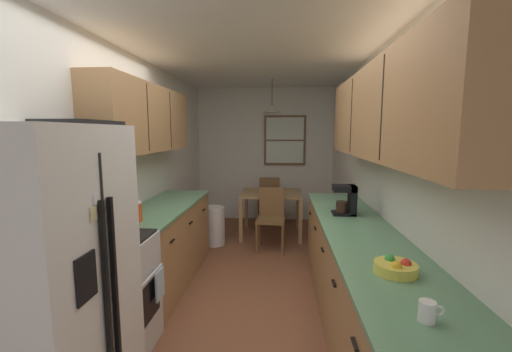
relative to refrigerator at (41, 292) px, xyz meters
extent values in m
plane|color=brown|center=(0.93, 2.19, -0.88)|extent=(12.00, 12.00, 0.00)
cube|color=white|center=(-0.42, 2.19, 0.40)|extent=(0.10, 9.00, 2.55)
cube|color=white|center=(2.28, 2.19, 0.40)|extent=(0.10, 9.00, 2.55)
cube|color=white|center=(0.93, 4.84, 0.40)|extent=(4.40, 0.10, 2.55)
cube|color=white|center=(0.93, 2.19, 1.71)|extent=(4.40, 9.00, 0.08)
cube|color=white|center=(0.00, 0.00, 0.00)|extent=(0.73, 0.81, 1.75)
cube|color=black|center=(0.37, 0.00, -0.05)|extent=(0.01, 0.01, 1.58)
cube|color=black|center=(0.38, -0.04, -0.05)|extent=(0.02, 0.02, 1.12)
cube|color=black|center=(0.38, 0.04, -0.05)|extent=(0.02, 0.02, 1.12)
cube|color=black|center=(0.37, -0.18, 0.18)|extent=(0.01, 0.15, 0.22)
cube|color=beige|center=(0.37, -0.08, 0.45)|extent=(0.01, 0.05, 0.07)
cube|color=white|center=(0.37, -0.06, 0.52)|extent=(0.01, 0.04, 0.05)
cube|color=silver|center=(-0.06, 0.73, -0.43)|extent=(0.62, 0.61, 0.90)
cube|color=black|center=(0.26, 0.73, -0.46)|extent=(0.01, 0.42, 0.30)
cube|color=silver|center=(0.28, 0.73, -0.25)|extent=(0.02, 0.48, 0.02)
cube|color=black|center=(-0.06, 0.73, 0.03)|extent=(0.59, 0.58, 0.02)
cube|color=silver|center=(-0.34, 0.73, 0.12)|extent=(0.06, 0.61, 0.20)
cylinder|color=#2D2D2D|center=(-0.20, 0.59, 0.05)|extent=(0.15, 0.15, 0.01)
cylinder|color=#2D2D2D|center=(-0.20, 0.86, 0.05)|extent=(0.15, 0.15, 0.01)
cylinder|color=#2D2D2D|center=(0.08, 0.59, 0.05)|extent=(0.15, 0.15, 0.01)
cylinder|color=#2D2D2D|center=(0.08, 0.86, 0.05)|extent=(0.15, 0.15, 0.01)
cube|color=black|center=(-0.18, 0.73, 0.76)|extent=(0.38, 0.57, 0.32)
cube|color=black|center=(0.02, 0.67, 0.76)|extent=(0.01, 0.34, 0.20)
cube|color=#2D2D33|center=(0.02, 0.92, 0.76)|extent=(0.01, 0.11, 0.20)
cube|color=#A87A4C|center=(-0.07, 1.97, -0.44)|extent=(0.60, 1.87, 0.87)
cube|color=#60936B|center=(-0.07, 1.97, 0.01)|extent=(0.63, 1.89, 0.03)
cube|color=black|center=(0.24, 1.35, -0.18)|extent=(0.02, 0.10, 0.01)
cube|color=black|center=(0.24, 1.97, -0.18)|extent=(0.02, 0.10, 0.01)
cube|color=black|center=(0.24, 2.59, -0.18)|extent=(0.02, 0.10, 0.01)
cube|color=#A87A4C|center=(-0.21, 1.92, 0.98)|extent=(0.32, 1.97, 0.71)
cube|color=#2D2319|center=(-0.04, 1.60, 0.98)|extent=(0.01, 0.01, 0.65)
cube|color=#2D2319|center=(-0.04, 2.25, 0.98)|extent=(0.01, 0.01, 0.65)
cube|color=#A87A4C|center=(1.93, 1.23, -0.44)|extent=(0.60, 3.19, 0.87)
cube|color=#60936B|center=(1.93, 1.23, 0.01)|extent=(0.63, 3.21, 0.03)
cube|color=black|center=(1.62, -0.05, -0.18)|extent=(0.02, 0.10, 0.01)
cube|color=black|center=(1.62, 0.59, -0.18)|extent=(0.02, 0.10, 0.01)
cube|color=black|center=(1.62, 1.23, -0.18)|extent=(0.02, 0.10, 0.01)
cube|color=black|center=(1.62, 1.87, -0.18)|extent=(0.02, 0.10, 0.01)
cube|color=black|center=(1.62, 2.51, -0.18)|extent=(0.02, 0.10, 0.01)
cube|color=#A87A4C|center=(2.07, 1.18, 0.99)|extent=(0.32, 2.89, 0.74)
cube|color=#2D2319|center=(1.91, 0.70, 0.99)|extent=(0.01, 0.01, 0.68)
cube|color=#2D2319|center=(1.91, 1.66, 0.99)|extent=(0.01, 0.01, 0.68)
cube|color=#A87F51|center=(1.09, 3.77, -0.17)|extent=(0.98, 0.86, 0.03)
cube|color=#A87F51|center=(0.63, 3.37, -0.53)|extent=(0.06, 0.06, 0.70)
cube|color=#A87F51|center=(1.55, 3.37, -0.53)|extent=(0.06, 0.06, 0.70)
cube|color=#A87F51|center=(0.63, 4.17, -0.53)|extent=(0.06, 0.06, 0.70)
cube|color=#A87F51|center=(1.55, 4.17, -0.53)|extent=(0.06, 0.06, 0.70)
cube|color=brown|center=(1.11, 3.06, -0.43)|extent=(0.42, 0.42, 0.04)
cube|color=brown|center=(1.12, 3.24, -0.20)|extent=(0.37, 0.05, 0.45)
cylinder|color=brown|center=(1.28, 2.87, -0.66)|extent=(0.04, 0.04, 0.43)
cylinder|color=brown|center=(0.92, 2.89, -0.66)|extent=(0.04, 0.04, 0.43)
cylinder|color=brown|center=(1.30, 3.23, -0.66)|extent=(0.04, 0.04, 0.43)
cylinder|color=brown|center=(0.93, 3.25, -0.66)|extent=(0.04, 0.04, 0.43)
cube|color=brown|center=(1.02, 4.47, -0.43)|extent=(0.44, 0.44, 0.04)
cube|color=brown|center=(1.04, 4.29, -0.20)|extent=(0.37, 0.07, 0.45)
cylinder|color=brown|center=(0.82, 4.63, -0.66)|extent=(0.04, 0.04, 0.43)
cylinder|color=brown|center=(1.18, 4.68, -0.66)|extent=(0.04, 0.04, 0.43)
cylinder|color=brown|center=(0.86, 4.27, -0.66)|extent=(0.04, 0.04, 0.43)
cylinder|color=brown|center=(1.22, 4.31, -0.66)|extent=(0.04, 0.04, 0.43)
cylinder|color=black|center=(1.09, 3.77, 1.46)|extent=(0.01, 0.01, 0.43)
cone|color=#B7B2A8|center=(1.09, 3.77, 1.20)|extent=(0.29, 0.29, 0.10)
sphere|color=white|center=(1.09, 3.77, 1.22)|extent=(0.06, 0.06, 0.06)
cube|color=brown|center=(1.31, 4.77, 0.68)|extent=(0.79, 0.04, 0.94)
cube|color=silver|center=(1.31, 4.75, 0.68)|extent=(0.71, 0.01, 0.86)
cube|color=brown|center=(1.31, 4.75, 0.68)|extent=(0.71, 0.02, 0.03)
cylinder|color=white|center=(0.23, 3.25, -0.59)|extent=(0.34, 0.34, 0.58)
cylinder|color=#D84C19|center=(-0.07, 1.28, 0.11)|extent=(0.11, 0.11, 0.17)
cylinder|color=white|center=(-0.07, 1.28, 0.20)|extent=(0.11, 0.11, 0.02)
cube|color=silver|center=(0.29, 0.88, -0.38)|extent=(0.02, 0.16, 0.24)
cube|color=black|center=(1.88, 1.70, 0.04)|extent=(0.22, 0.18, 0.02)
cube|color=black|center=(1.96, 1.70, 0.17)|extent=(0.06, 0.18, 0.29)
cube|color=black|center=(1.88, 1.70, 0.29)|extent=(0.22, 0.18, 0.06)
cylinder|color=#331E14|center=(1.86, 1.70, 0.10)|extent=(0.11, 0.11, 0.11)
cylinder|color=white|center=(1.89, -0.16, 0.07)|extent=(0.07, 0.07, 0.09)
torus|color=white|center=(1.94, -0.16, 0.07)|extent=(0.05, 0.01, 0.05)
cylinder|color=#E5D14C|center=(1.93, 0.33, 0.05)|extent=(0.24, 0.24, 0.06)
cylinder|color=black|center=(1.93, 0.33, 0.07)|extent=(0.20, 0.20, 0.03)
sphere|color=red|center=(1.98, 0.33, 0.09)|extent=(0.06, 0.06, 0.06)
sphere|color=green|center=(1.91, 0.39, 0.09)|extent=(0.06, 0.06, 0.06)
sphere|color=yellow|center=(1.91, 0.28, 0.09)|extent=(0.06, 0.06, 0.06)
camera|label=1|loc=(1.26, -1.53, 0.84)|focal=22.89mm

